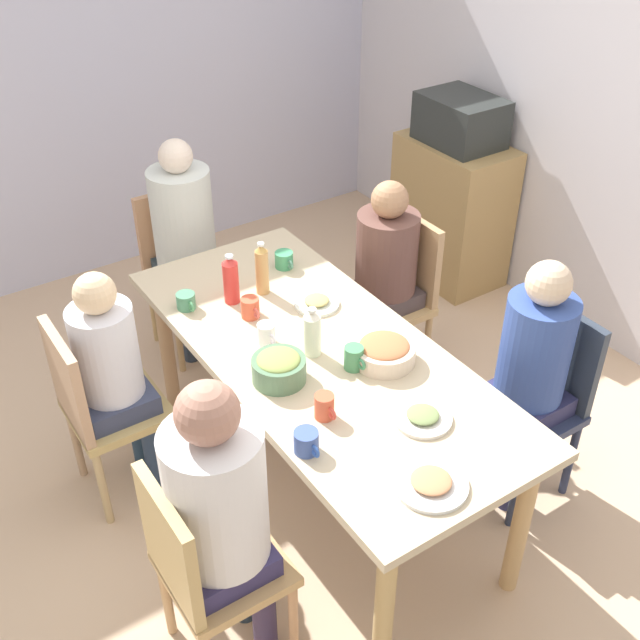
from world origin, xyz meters
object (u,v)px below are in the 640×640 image
object	(u,v)px
cup_1	(267,334)
bottle_1	(313,333)
bowl_0	(279,368)
cup_5	(307,442)
bowl_1	(384,351)
cup_3	(186,301)
person_4	(384,266)
microwave	(461,120)
dining_table	(320,367)
cup_6	(284,260)
chair_4	(397,290)
plate_1	(431,483)
cup_0	(354,358)
person_2	(220,505)
plate_0	(317,303)
side_cabinet	(451,211)
plate_2	(423,417)
chair_3	(97,404)
cup_4	(250,308)
chair_0	(182,262)
person_3	(113,368)
bottle_2	(262,269)
person_1	(531,365)
chair_1	(539,393)
bottle_0	(231,280)
chair_2	(202,566)
cup_2	(325,407)

from	to	relation	value
cup_1	bottle_1	size ratio (longest dim) A/B	0.50
bowl_0	cup_5	bearing A→B (deg)	-17.67
bowl_1	cup_3	size ratio (longest dim) A/B	2.09
person_4	microwave	distance (m)	1.24
dining_table	cup_6	bearing A→B (deg)	160.88
chair_4	cup_1	xyz separation A→B (m)	(0.33, -0.96, 0.31)
person_4	plate_1	world-z (taller)	person_4
cup_0	cup_5	xyz separation A→B (m)	(0.28, -0.41, -0.01)
person_2	person_4	size ratio (longest dim) A/B	1.10
plate_0	microwave	bearing A→B (deg)	117.81
person_4	side_cabinet	world-z (taller)	person_4
plate_2	cup_0	world-z (taller)	cup_0
dining_table	cup_1	world-z (taller)	cup_1
chair_3	plate_1	world-z (taller)	chair_3
plate_1	cup_4	distance (m)	1.18
bowl_0	chair_0	bearing A→B (deg)	170.66
person_3	plate_2	world-z (taller)	person_3
chair_0	bottle_2	distance (m)	0.94
cup_0	side_cabinet	distance (m)	2.14
person_1	plate_0	xyz separation A→B (m)	(-0.77, -0.54, 0.08)
side_cabinet	cup_6	bearing A→B (deg)	-72.83
chair_3	side_cabinet	xyz separation A→B (m)	(-0.61, 2.53, -0.06)
bowl_0	cup_3	world-z (taller)	bowl_0
chair_1	cup_5	size ratio (longest dim) A/B	7.28
dining_table	cup_0	bearing A→B (deg)	15.34
person_2	cup_5	distance (m)	0.36
chair_0	chair_1	distance (m)	2.02
person_3	bottle_1	world-z (taller)	person_3
cup_4	cup_6	xyz separation A→B (m)	(-0.27, 0.34, -0.01)
chair_3	chair_0	bearing A→B (deg)	137.28
chair_0	bottle_1	xyz separation A→B (m)	(1.37, -0.04, 0.36)
bottle_0	bottle_2	bearing A→B (deg)	86.15
chair_3	bottle_1	xyz separation A→B (m)	(0.50, 0.77, 0.36)
bottle_2	microwave	size ratio (longest dim) A/B	0.53
chair_2	plate_2	distance (m)	0.93
bowl_1	microwave	size ratio (longest dim) A/B	0.52
person_1	bowl_1	distance (m)	0.63
person_3	cup_4	world-z (taller)	person_3
cup_3	chair_1	bearing A→B (deg)	46.36
cup_4	side_cabinet	bearing A→B (deg)	111.84
chair_2	cup_2	distance (m)	0.69
cup_5	cup_6	bearing A→B (deg)	152.05
plate_2	cup_1	xyz separation A→B (m)	(-0.72, -0.23, 0.03)
bowl_0	cup_2	xyz separation A→B (m)	(0.28, 0.03, -0.01)
plate_1	cup_1	bearing A→B (deg)	-177.20
person_3	bowl_0	world-z (taller)	person_3
chair_2	bottle_2	bearing A→B (deg)	140.20
person_4	plate_1	xyz separation A→B (m)	(1.31, -0.82, 0.10)
dining_table	chair_1	xyz separation A→B (m)	(0.49, 0.81, -0.17)
chair_2	person_2	xyz separation A→B (m)	(0.00, 0.09, 0.25)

